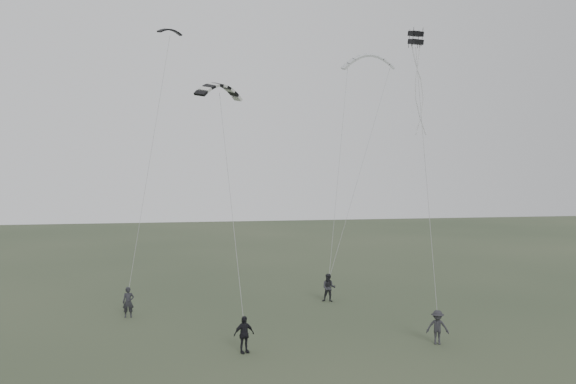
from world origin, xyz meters
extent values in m
plane|color=#313E2A|center=(0.00, 0.00, 0.00)|extent=(140.00, 140.00, 0.00)
imported|color=black|center=(-8.15, 6.47, 0.89)|extent=(0.66, 0.44, 1.78)
imported|color=#232428|center=(4.40, 8.20, 0.92)|extent=(1.06, 0.94, 1.83)
imported|color=black|center=(-2.17, -1.20, 0.87)|extent=(1.10, 0.73, 1.74)
imported|color=#252428|center=(7.38, -1.60, 0.84)|extent=(1.24, 0.97, 1.68)
camera|label=1|loc=(-4.85, -27.22, 8.48)|focal=35.00mm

